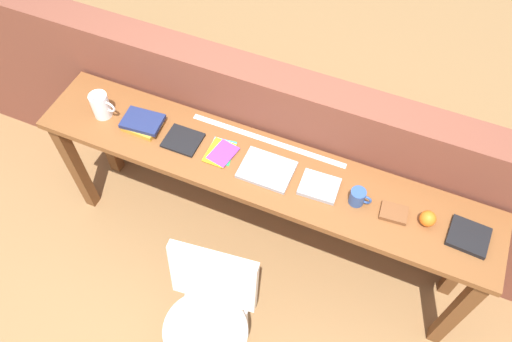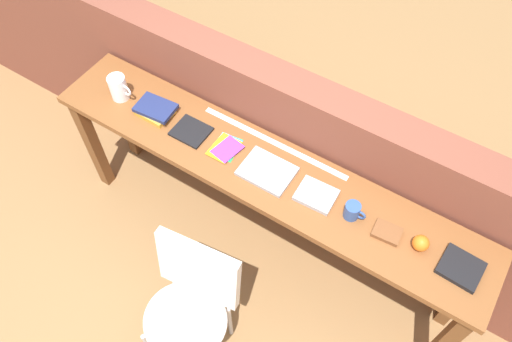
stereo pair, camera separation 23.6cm
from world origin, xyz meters
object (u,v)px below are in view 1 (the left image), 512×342
pitcher_white (101,105)px  pamphlet_pile_colourful (221,152)px  chair_white_moulded (209,312)px  book_repair_rightmost (469,237)px  book_open_centre (267,170)px  leather_journal_brown (394,213)px  sports_ball_small (428,219)px  mug (358,197)px  magazine_cycling (183,140)px  book_stack_leftmost (142,123)px

pitcher_white → pamphlet_pile_colourful: size_ratio=0.98×
chair_white_moulded → book_repair_rightmost: (1.05, 0.70, 0.37)m
pitcher_white → book_open_centre: size_ratio=0.68×
chair_white_moulded → pitcher_white: pitcher_white is taller
pamphlet_pile_colourful → leather_journal_brown: bearing=-0.6°
pamphlet_pile_colourful → sports_ball_small: bearing=0.3°
book_open_centre → book_repair_rightmost: (1.02, 0.02, 0.00)m
pamphlet_pile_colourful → mug: mug is taller
mug → leather_journal_brown: (0.18, 0.00, -0.03)m
magazine_cycling → pamphlet_pile_colourful: 0.22m
chair_white_moulded → book_open_centre: book_open_centre is taller
leather_journal_brown → sports_ball_small: bearing=0.5°
pitcher_white → book_stack_leftmost: pitcher_white is taller
mug → sports_ball_small: (0.34, 0.02, -0.01)m
book_repair_rightmost → pitcher_white: bearing=-176.4°
pamphlet_pile_colourful → book_repair_rightmost: 1.28m
book_open_centre → mug: 0.48m
book_open_centre → book_repair_rightmost: book_repair_rightmost is taller
book_stack_leftmost → leather_journal_brown: size_ratio=1.74×
pitcher_white → leather_journal_brown: bearing=0.2°
book_stack_leftmost → sports_ball_small: sports_ball_small is taller
book_stack_leftmost → book_repair_rightmost: book_stack_leftmost is taller
book_stack_leftmost → mug: 1.22m
pamphlet_pile_colourful → magazine_cycling: bearing=-177.2°
chair_white_moulded → book_open_centre: 0.78m
pitcher_white → mug: size_ratio=1.67×
pitcher_white → book_stack_leftmost: 0.25m
book_open_centre → chair_white_moulded: bearing=-92.2°
magazine_cycling → mug: bearing=-0.5°
chair_white_moulded → book_stack_leftmost: book_stack_leftmost is taller
mug → book_repair_rightmost: 0.54m
book_open_centre → leather_journal_brown: bearing=0.5°
mug → sports_ball_small: mug is taller
book_open_centre → sports_ball_small: bearing=1.4°
book_stack_leftmost → mug: mug is taller
book_open_centre → pitcher_white: bearing=-179.8°
sports_ball_small → magazine_cycling: bearing=-179.3°
pitcher_white → sports_ball_small: 1.80m
mug → sports_ball_small: size_ratio=1.40×
chair_white_moulded → book_repair_rightmost: 1.31m
chair_white_moulded → pamphlet_pile_colourful: size_ratio=4.73×
chair_white_moulded → magazine_cycling: size_ratio=4.65×
book_open_centre → mug: size_ratio=2.44×
pitcher_white → chair_white_moulded: bearing=-35.7°
chair_white_moulded → leather_journal_brown: bearing=45.0°
magazine_cycling → leather_journal_brown: bearing=-0.3°
chair_white_moulded → book_open_centre: size_ratio=3.32×
pitcher_white → pamphlet_pile_colourful: pitcher_white is taller
sports_ball_small → book_repair_rightmost: size_ratio=0.43×
chair_white_moulded → mug: size_ratio=8.10×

